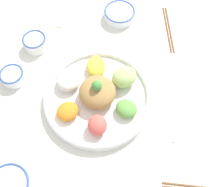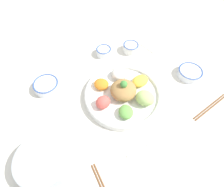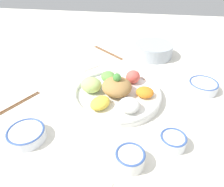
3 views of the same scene
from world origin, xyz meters
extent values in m
plane|color=silver|center=(0.00, 0.00, 0.00)|extent=(2.40, 2.40, 0.00)
cylinder|color=white|center=(0.00, 0.02, 0.01)|extent=(0.36, 0.36, 0.02)
torus|color=white|center=(0.00, 0.02, 0.03)|extent=(0.36, 0.36, 0.02)
ellipsoid|color=orange|center=(0.11, 0.02, 0.04)|extent=(0.07, 0.06, 0.04)
ellipsoid|color=#E55B51|center=(0.06, 0.12, 0.05)|extent=(0.08, 0.09, 0.05)
ellipsoid|color=#6BAD4C|center=(-0.05, 0.12, 0.04)|extent=(0.09, 0.09, 0.04)
ellipsoid|color=#B7DB7A|center=(-0.10, 0.03, 0.05)|extent=(0.08, 0.07, 0.06)
ellipsoid|color=yellow|center=(-0.05, -0.07, 0.04)|extent=(0.10, 0.10, 0.04)
ellipsoid|color=white|center=(0.06, -0.07, 0.04)|extent=(0.10, 0.11, 0.04)
ellipsoid|color=#AD7F47|center=(0.00, 0.02, 0.05)|extent=(0.12, 0.12, 0.07)
sphere|color=#478E3D|center=(0.00, 0.02, 0.10)|extent=(0.03, 0.03, 0.03)
cylinder|color=white|center=(0.35, 0.12, 0.02)|extent=(0.12, 0.12, 0.04)
torus|color=#38569E|center=(0.35, 0.12, 0.04)|extent=(0.12, 0.12, 0.01)
cylinder|color=#5B3319|center=(0.35, 0.12, 0.03)|extent=(0.10, 0.10, 0.00)
cylinder|color=white|center=(0.20, -0.20, 0.02)|extent=(0.08, 0.08, 0.04)
torus|color=#38569E|center=(0.20, -0.20, 0.04)|extent=(0.08, 0.08, 0.01)
cylinder|color=white|center=(0.20, -0.20, 0.03)|extent=(0.07, 0.07, 0.00)
cylinder|color=white|center=(-0.26, -0.23, 0.02)|extent=(0.12, 0.12, 0.03)
torus|color=#38569E|center=(-0.26, -0.23, 0.03)|extent=(0.12, 0.12, 0.01)
cylinder|color=white|center=(-0.26, -0.23, 0.03)|extent=(0.10, 0.10, 0.00)
cylinder|color=white|center=(0.07, -0.28, 0.02)|extent=(0.09, 0.09, 0.04)
torus|color=#38569E|center=(0.07, -0.28, 0.04)|extent=(0.09, 0.09, 0.01)
cylinder|color=white|center=(0.07, -0.28, 0.04)|extent=(0.07, 0.07, 0.00)
cylinder|color=brown|center=(-0.10, 0.42, 0.00)|extent=(0.18, 0.15, 0.01)
cylinder|color=brown|center=(-0.38, -0.08, 0.00)|extent=(0.12, 0.19, 0.01)
cylinder|color=brown|center=(-0.39, -0.08, 0.00)|extent=(0.12, 0.19, 0.01)
cube|color=beige|center=(-0.15, 0.25, 0.00)|extent=(0.07, 0.07, 0.01)
ellipsoid|color=beige|center=(-0.19, 0.20, 0.00)|extent=(0.06, 0.06, 0.01)
cube|color=beige|center=(-0.01, -0.34, 0.00)|extent=(0.09, 0.05, 0.01)
ellipsoid|color=beige|center=(-0.06, -0.31, 0.00)|extent=(0.05, 0.05, 0.01)
camera|label=1|loc=(0.17, 0.36, 0.79)|focal=42.00mm
camera|label=2|loc=(-0.15, 0.50, 0.73)|focal=30.00mm
camera|label=3|loc=(0.07, -0.68, 0.54)|focal=35.00mm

